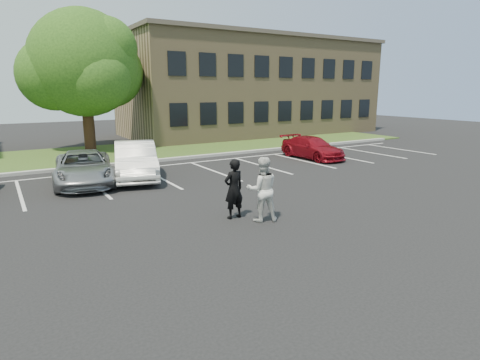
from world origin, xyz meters
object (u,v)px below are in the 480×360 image
(man_white_shirt, at_px, (262,189))
(car_white_sedan, at_px, (136,160))
(car_red_compact, at_px, (312,148))
(tree, at_px, (85,66))
(office_building, at_px, (251,86))
(car_silver_minivan, at_px, (84,168))
(man_black_suit, at_px, (234,189))

(man_white_shirt, relative_size, car_white_sedan, 0.40)
(car_white_sedan, height_order, car_red_compact, car_white_sedan)
(tree, distance_m, man_white_shirt, 18.32)
(office_building, xyz_separation_m, car_white_sedan, (-14.92, -13.54, -3.34))
(car_silver_minivan, xyz_separation_m, car_red_compact, (12.54, -0.11, -0.07))
(car_silver_minivan, xyz_separation_m, car_white_sedan, (2.20, -0.04, 0.12))
(man_white_shirt, bearing_deg, office_building, -101.15)
(office_building, distance_m, man_black_suit, 25.29)
(office_building, distance_m, car_red_compact, 14.79)
(tree, bearing_deg, car_silver_minivan, -103.08)
(man_black_suit, distance_m, car_red_compact, 11.89)
(office_building, distance_m, tree, 15.34)
(man_black_suit, bearing_deg, man_white_shirt, 125.64)
(office_building, distance_m, car_white_sedan, 20.42)
(man_white_shirt, bearing_deg, tree, -64.61)
(car_red_compact, bearing_deg, man_white_shirt, -139.99)
(tree, distance_m, man_black_suit, 17.64)
(tree, bearing_deg, man_white_shirt, -85.64)
(office_building, xyz_separation_m, man_white_shirt, (-13.49, -21.44, -3.17))
(office_building, bearing_deg, man_black_suit, -124.15)
(car_red_compact, bearing_deg, car_silver_minivan, 178.18)
(car_red_compact, bearing_deg, office_building, 70.05)
(tree, height_order, car_white_sedan, tree)
(car_red_compact, bearing_deg, tree, 134.65)
(office_building, bearing_deg, car_white_sedan, -137.78)
(car_silver_minivan, bearing_deg, car_white_sedan, 8.58)
(tree, distance_m, car_white_sedan, 10.84)
(tree, bearing_deg, car_white_sedan, -90.46)
(man_white_shirt, height_order, car_silver_minivan, man_white_shirt)
(office_building, xyz_separation_m, car_red_compact, (-4.58, -13.61, -3.54))
(tree, relative_size, man_black_suit, 4.72)
(car_white_sedan, distance_m, car_red_compact, 10.34)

